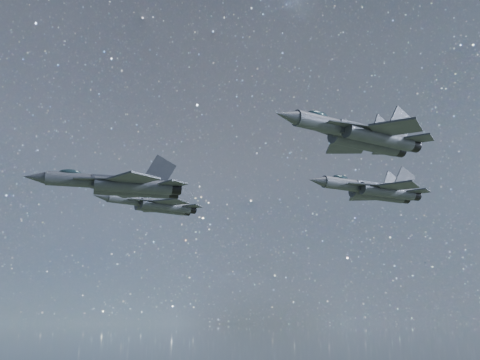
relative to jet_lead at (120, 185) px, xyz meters
name	(u,v)px	position (x,y,z in m)	size (l,w,h in m)	color
jet_lead	(120,185)	(0.00, 0.00, 0.00)	(17.92, 12.44, 4.50)	#2D3038
jet_left	(155,204)	(10.62, 23.96, 3.27)	(17.71, 12.26, 4.45)	#2D3038
jet_right	(361,135)	(20.00, -17.85, 3.06)	(18.00, 12.55, 4.53)	#2D3038
jet_slot	(374,190)	(35.04, 0.06, 2.79)	(18.54, 13.13, 4.71)	#2D3038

